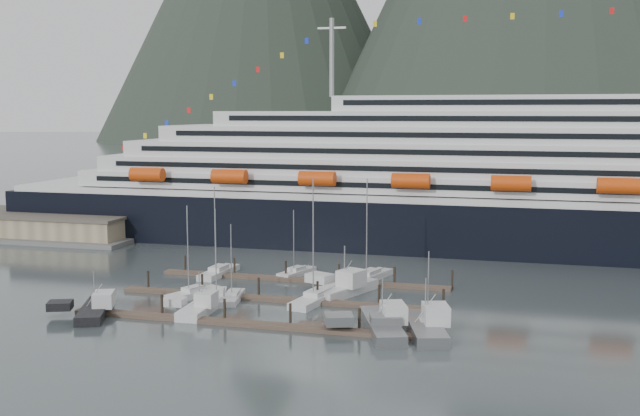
{
  "coord_description": "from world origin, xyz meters",
  "views": [
    {
      "loc": [
        29.09,
        -97.35,
        27.26
      ],
      "look_at": [
        -3.51,
        22.0,
        11.25
      ],
      "focal_mm": 42.0,
      "sensor_mm": 36.0,
      "label": 1
    }
  ],
  "objects_px": {
    "trawler_b": "(199,307)",
    "trawler_d": "(424,326)",
    "sailboat_b": "(217,297)",
    "trawler_c": "(381,324)",
    "cruise_ship": "(528,189)",
    "sailboat_g": "(370,277)",
    "sailboat_a": "(193,294)",
    "sailboat_e": "(219,273)",
    "trawler_a": "(94,309)",
    "trawler_e": "(344,287)",
    "sailboat_c": "(233,298)",
    "sailboat_d": "(317,298)",
    "warehouse": "(41,227)",
    "sailboat_f": "(297,273)",
    "sailboat_h": "(427,327)"
  },
  "relations": [
    {
      "from": "sailboat_a",
      "to": "sailboat_c",
      "type": "height_order",
      "value": "sailboat_a"
    },
    {
      "from": "trawler_e",
      "to": "cruise_ship",
      "type": "bearing_deg",
      "value": -7.69
    },
    {
      "from": "trawler_e",
      "to": "sailboat_c",
      "type": "bearing_deg",
      "value": 141.29
    },
    {
      "from": "sailboat_d",
      "to": "trawler_c",
      "type": "height_order",
      "value": "sailboat_d"
    },
    {
      "from": "trawler_d",
      "to": "sailboat_h",
      "type": "bearing_deg",
      "value": -21.56
    },
    {
      "from": "sailboat_f",
      "to": "sailboat_g",
      "type": "distance_m",
      "value": 12.45
    },
    {
      "from": "warehouse",
      "to": "sailboat_b",
      "type": "distance_m",
      "value": 71.56
    },
    {
      "from": "sailboat_e",
      "to": "trawler_c",
      "type": "bearing_deg",
      "value": -123.06
    },
    {
      "from": "trawler_d",
      "to": "sailboat_g",
      "type": "bearing_deg",
      "value": 7.97
    },
    {
      "from": "trawler_b",
      "to": "trawler_c",
      "type": "bearing_deg",
      "value": -96.14
    },
    {
      "from": "trawler_b",
      "to": "trawler_d",
      "type": "relative_size",
      "value": 0.73
    },
    {
      "from": "warehouse",
      "to": "trawler_c",
      "type": "xyz_separation_m",
      "value": [
        84.51,
        -49.82,
        -1.32
      ]
    },
    {
      "from": "sailboat_a",
      "to": "sailboat_g",
      "type": "bearing_deg",
      "value": -28.35
    },
    {
      "from": "sailboat_c",
      "to": "trawler_a",
      "type": "relative_size",
      "value": 0.95
    },
    {
      "from": "sailboat_f",
      "to": "trawler_d",
      "type": "relative_size",
      "value": 0.85
    },
    {
      "from": "sailboat_f",
      "to": "warehouse",
      "type": "bearing_deg",
      "value": 89.27
    },
    {
      "from": "sailboat_g",
      "to": "sailboat_e",
      "type": "bearing_deg",
      "value": 115.48
    },
    {
      "from": "sailboat_c",
      "to": "trawler_c",
      "type": "bearing_deg",
      "value": -123.16
    },
    {
      "from": "sailboat_e",
      "to": "trawler_b",
      "type": "distance_m",
      "value": 23.76
    },
    {
      "from": "trawler_e",
      "to": "trawler_b",
      "type": "bearing_deg",
      "value": 156.4
    },
    {
      "from": "trawler_d",
      "to": "cruise_ship",
      "type": "bearing_deg",
      "value": -27.31
    },
    {
      "from": "sailboat_e",
      "to": "trawler_a",
      "type": "height_order",
      "value": "sailboat_e"
    },
    {
      "from": "cruise_ship",
      "to": "warehouse",
      "type": "relative_size",
      "value": 4.57
    },
    {
      "from": "warehouse",
      "to": "trawler_a",
      "type": "relative_size",
      "value": 3.75
    },
    {
      "from": "sailboat_a",
      "to": "trawler_c",
      "type": "relative_size",
      "value": 0.96
    },
    {
      "from": "sailboat_c",
      "to": "trawler_d",
      "type": "height_order",
      "value": "sailboat_c"
    },
    {
      "from": "sailboat_d",
      "to": "cruise_ship",
      "type": "bearing_deg",
      "value": -18.3
    },
    {
      "from": "sailboat_f",
      "to": "sailboat_g",
      "type": "xyz_separation_m",
      "value": [
        12.45,
        -0.0,
        0.05
      ]
    },
    {
      "from": "sailboat_d",
      "to": "sailboat_f",
      "type": "bearing_deg",
      "value": 38.08
    },
    {
      "from": "sailboat_c",
      "to": "sailboat_a",
      "type": "bearing_deg",
      "value": 74.73
    },
    {
      "from": "sailboat_b",
      "to": "sailboat_d",
      "type": "height_order",
      "value": "sailboat_d"
    },
    {
      "from": "sailboat_c",
      "to": "trawler_c",
      "type": "xyz_separation_m",
      "value": [
        23.58,
        -9.39,
        0.53
      ]
    },
    {
      "from": "sailboat_b",
      "to": "trawler_c",
      "type": "bearing_deg",
      "value": -129.23
    },
    {
      "from": "cruise_ship",
      "to": "sailboat_g",
      "type": "height_order",
      "value": "cruise_ship"
    },
    {
      "from": "trawler_a",
      "to": "trawler_d",
      "type": "bearing_deg",
      "value": -108.2
    },
    {
      "from": "sailboat_a",
      "to": "sailboat_f",
      "type": "relative_size",
      "value": 1.23
    },
    {
      "from": "sailboat_f",
      "to": "trawler_d",
      "type": "bearing_deg",
      "value": -119.97
    },
    {
      "from": "warehouse",
      "to": "sailboat_f",
      "type": "distance_m",
      "value": 68.63
    },
    {
      "from": "warehouse",
      "to": "trawler_b",
      "type": "bearing_deg",
      "value": -39.19
    },
    {
      "from": "trawler_d",
      "to": "warehouse",
      "type": "bearing_deg",
      "value": 44.83
    },
    {
      "from": "sailboat_f",
      "to": "trawler_e",
      "type": "distance_m",
      "value": 14.85
    },
    {
      "from": "sailboat_a",
      "to": "sailboat_d",
      "type": "relative_size",
      "value": 0.76
    },
    {
      "from": "sailboat_g",
      "to": "trawler_d",
      "type": "bearing_deg",
      "value": -138.02
    },
    {
      "from": "cruise_ship",
      "to": "sailboat_a",
      "type": "relative_size",
      "value": 14.82
    },
    {
      "from": "sailboat_c",
      "to": "trawler_d",
      "type": "xyz_separation_m",
      "value": [
        28.92,
        -9.15,
        0.57
      ]
    },
    {
      "from": "warehouse",
      "to": "sailboat_d",
      "type": "height_order",
      "value": "sailboat_d"
    },
    {
      "from": "cruise_ship",
      "to": "trawler_d",
      "type": "bearing_deg",
      "value": -101.02
    },
    {
      "from": "trawler_b",
      "to": "trawler_c",
      "type": "xyz_separation_m",
      "value": [
        25.39,
        -1.62,
        0.09
      ]
    },
    {
      "from": "warehouse",
      "to": "sailboat_b",
      "type": "bearing_deg",
      "value": -34.92
    },
    {
      "from": "sailboat_d",
      "to": "trawler_e",
      "type": "xyz_separation_m",
      "value": [
        2.6,
        5.5,
        0.53
      ]
    }
  ]
}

